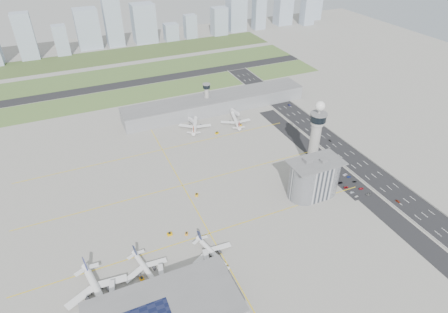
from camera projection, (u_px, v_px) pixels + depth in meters
name	position (u px, v px, depth m)	size (l,w,h in m)	color
ground	(242.00, 194.00, 301.32)	(1000.00, 1000.00, 0.00)	#9E9C93
grass_strip_0	(147.00, 92.00, 465.35)	(480.00, 50.00, 0.08)	#496630
grass_strip_1	(134.00, 72.00, 522.28)	(480.00, 60.00, 0.08)	#496932
grass_strip_2	(123.00, 55.00, 583.01)	(480.00, 70.00, 0.08)	#415327
runway	(140.00, 82.00, 493.43)	(480.00, 22.00, 0.10)	black
highway	(355.00, 161.00, 340.04)	(28.00, 500.00, 0.10)	black
barrier_left	(343.00, 164.00, 335.02)	(0.60, 500.00, 1.20)	#9E9E99
barrier_right	(367.00, 157.00, 344.45)	(0.60, 500.00, 1.20)	#9E9E99
landside_road	(340.00, 174.00, 324.03)	(18.00, 260.00, 0.08)	black
parking_lot	(347.00, 182.00, 314.24)	(20.00, 44.00, 0.10)	black
taxiway_line_h_0	(210.00, 233.00, 265.06)	(260.00, 0.60, 0.01)	yellow
taxiway_line_h_1	(182.00, 185.00, 310.61)	(260.00, 0.60, 0.01)	yellow
taxiway_line_h_2	(162.00, 150.00, 356.16)	(260.00, 0.60, 0.01)	yellow
taxiway_line_v	(182.00, 185.00, 310.61)	(0.60, 260.00, 0.01)	yellow
control_tower	(316.00, 134.00, 312.14)	(14.00, 14.00, 64.50)	#ADAAA5
secondary_tower	(207.00, 95.00, 414.82)	(8.60, 8.60, 31.90)	#ADAAA5
admin_building	(314.00, 178.00, 293.62)	(42.00, 24.00, 33.50)	#B2B2B7
terminal_pier	(216.00, 103.00, 422.74)	(210.00, 32.00, 15.80)	gray
airplane_near_a	(96.00, 288.00, 219.97)	(44.61, 37.92, 12.49)	white
airplane_near_b	(146.00, 267.00, 234.25)	(34.95, 29.70, 9.78)	white
airplane_near_c	(213.00, 251.00, 245.24)	(34.99, 29.75, 9.80)	white
airplane_far_a	(195.00, 123.00, 388.93)	(40.35, 34.30, 11.30)	white
airplane_far_b	(236.00, 119.00, 397.09)	(38.25, 32.51, 10.71)	white
jet_bridge_near_0	(112.00, 303.00, 215.35)	(14.00, 3.00, 5.70)	silver
jet_bridge_near_1	(163.00, 285.00, 225.46)	(14.00, 3.00, 5.70)	silver
jet_bridge_near_2	(209.00, 269.00, 235.57)	(14.00, 3.00, 5.70)	silver
jet_bridge_far_0	(189.00, 119.00, 400.61)	(14.00, 3.00, 5.70)	silver
jet_bridge_far_1	(231.00, 111.00, 417.45)	(14.00, 3.00, 5.70)	silver
tug_0	(142.00, 279.00, 231.61)	(2.38, 3.46, 2.01)	orange
tug_1	(187.00, 234.00, 263.83)	(1.88, 2.73, 1.59)	orange
tug_2	(170.00, 234.00, 263.31)	(2.44, 3.54, 2.06)	#E8A400
tug_3	(197.00, 195.00, 299.19)	(2.27, 3.30, 1.92)	gold
tug_4	(217.00, 133.00, 380.73)	(2.37, 3.44, 2.00)	#D4A400
tug_5	(240.00, 125.00, 394.73)	(2.03, 2.95, 1.71)	#E8A50F
car_lot_0	(356.00, 196.00, 298.08)	(1.42, 3.52, 1.20)	silver
car_lot_1	(352.00, 192.00, 302.08)	(1.31, 3.76, 1.24)	#8C929C
car_lot_2	(346.00, 187.00, 307.71)	(1.81, 3.92, 1.09)	#AB1016
car_lot_3	(340.00, 183.00, 312.77)	(1.66, 4.08, 1.18)	black
car_lot_4	(335.00, 177.00, 318.76)	(1.53, 3.80, 1.29)	navy
car_lot_5	(331.00, 173.00, 324.51)	(1.29, 3.69, 1.21)	silver
car_lot_6	(369.00, 194.00, 300.31)	(2.14, 4.64, 1.29)	gray
car_lot_7	(361.00, 188.00, 306.25)	(1.71, 4.20, 1.22)	#B01521
car_lot_8	(355.00, 182.00, 313.98)	(1.37, 3.41, 1.16)	black
car_lot_9	(349.00, 177.00, 319.49)	(1.20, 3.43, 1.13)	navy
car_lot_10	(345.00, 175.00, 322.08)	(2.10, 4.55, 1.27)	white
car_lot_11	(337.00, 168.00, 330.23)	(1.77, 4.34, 1.26)	gray
car_hw_0	(398.00, 201.00, 292.92)	(1.55, 3.86, 1.31)	maroon
car_hw_1	(330.00, 141.00, 368.92)	(1.24, 3.56, 1.17)	black
car_hw_2	(289.00, 105.00, 434.80)	(1.95, 4.24, 1.18)	navy
car_hw_4	(255.00, 89.00, 473.36)	(1.46, 3.63, 1.24)	gray
skyline_bldg_5	(25.00, 36.00, 550.67)	(25.49, 20.39, 66.89)	#9EADC1
skyline_bldg_6	(61.00, 40.00, 571.36)	(20.04, 16.03, 45.20)	#9EADC1
skyline_bldg_7	(88.00, 29.00, 595.88)	(35.76, 28.61, 61.22)	#9EADC1
skyline_bldg_8	(113.00, 20.00, 599.15)	(26.33, 21.06, 83.39)	#9EADC1
skyline_bldg_9	(144.00, 23.00, 622.39)	(36.96, 29.57, 62.11)	#9EADC1
skyline_bldg_10	(171.00, 32.00, 639.90)	(23.01, 18.41, 27.75)	#9EADC1
skyline_bldg_11	(190.00, 26.00, 648.31)	(20.22, 16.18, 38.97)	#9EADC1
skyline_bldg_12	(219.00, 21.00, 662.70)	(26.14, 20.92, 46.89)	#9EADC1
skyline_bldg_13	(236.00, 8.00, 675.42)	(32.26, 25.81, 81.20)	#9EADC1
skyline_bldg_14	(259.00, 10.00, 688.31)	(21.59, 17.28, 68.75)	#9EADC1
skyline_bldg_15	(284.00, 7.00, 716.32)	(30.25, 24.20, 63.40)	#9EADC1
skyline_bldg_16	(308.00, 5.00, 713.56)	(23.04, 18.43, 71.56)	#9EADC1
skyline_bldg_17	(315.00, 9.00, 755.12)	(22.64, 18.11, 41.06)	#9EADC1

